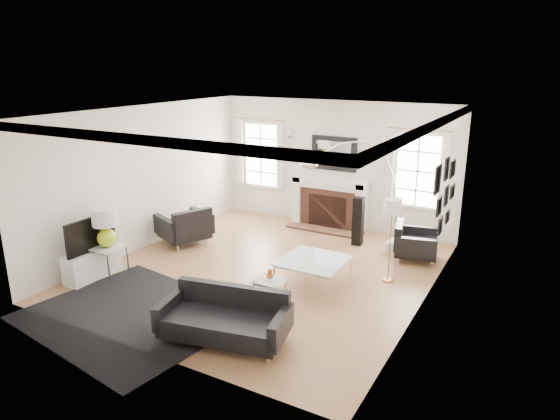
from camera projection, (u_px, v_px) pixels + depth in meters
The scene contains 25 objects.
floor at pixel (266, 270), 8.90m from camera, with size 6.00×6.00×0.00m, color #9D6942.
back_wall at pixel (334, 164), 11.02m from camera, with size 5.50×0.04×2.80m, color white.
front_wall at pixel (138, 251), 5.99m from camera, with size 5.50×0.04×2.80m, color white.
left_wall at pixel (145, 177), 9.78m from camera, with size 0.04×6.00×2.80m, color white.
right_wall at pixel (428, 218), 7.22m from camera, with size 0.04×6.00×2.80m, color white.
ceiling at pixel (264, 112), 8.10m from camera, with size 5.50×6.00×0.02m, color white.
crown_molding at pixel (264, 115), 8.12m from camera, with size 5.50×6.00×0.12m, color white.
fireplace at pixel (329, 204), 11.09m from camera, with size 1.70×0.69×1.11m.
mantel_mirror at pixel (334, 153), 10.91m from camera, with size 1.05×0.07×0.75m.
window_left at pixel (261, 155), 11.82m from camera, with size 1.24×0.15×1.62m.
window_right at pixel (418, 171), 10.09m from camera, with size 1.24×0.15×1.62m.
gallery_wall at pixel (445, 190), 8.29m from camera, with size 0.04×1.73×1.29m.
tv_unit at pixel (92, 260), 8.52m from camera, with size 0.35×1.00×1.09m.
area_rug at pixel (132, 315), 7.33m from camera, with size 2.94×2.45×0.01m, color black.
sofa at pixel (226, 319), 6.61m from camera, with size 1.82×1.10×0.56m.
armchair_left at pixel (186, 227), 10.10m from camera, with size 1.14×1.20×0.64m.
armchair_right at pixel (413, 243), 9.33m from camera, with size 0.91×0.98×0.57m.
coffee_table at pixel (314, 262), 8.18m from camera, with size 1.03×1.03×0.46m.
side_table_left at pixel (108, 253), 8.50m from camera, with size 0.51×0.51×0.56m.
nesting_table at pixel (270, 287), 7.36m from camera, with size 0.45×0.38×0.50m.
gourd_lamp at pixel (105, 225), 8.35m from camera, with size 0.43×0.43×0.68m.
orange_vase at pixel (270, 274), 7.30m from camera, with size 0.10×0.10×0.16m.
arc_floor_lamp at pixel (354, 192), 9.32m from camera, with size 1.61×1.49×2.28m.
stick_floor_lamp at pixel (392, 210), 8.13m from camera, with size 0.29×0.29×1.44m.
speaker_tower at pixel (358, 221), 10.04m from camera, with size 0.20×0.20×0.99m, color black.
Camera 1 is at (4.21, -7.06, 3.58)m, focal length 32.00 mm.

